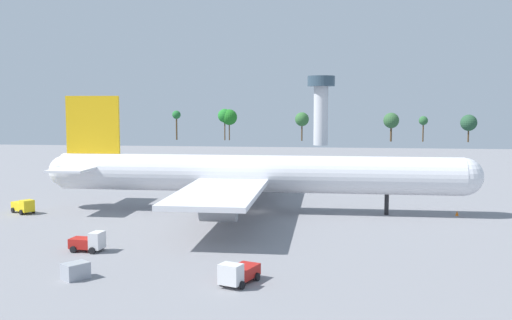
# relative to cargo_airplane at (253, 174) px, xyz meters

# --- Properties ---
(ground_plane) EXTENTS (287.93, 287.93, 0.00)m
(ground_plane) POSITION_rel_cargo_airplane_xyz_m (0.47, 0.00, -6.27)
(ground_plane) COLOR gray
(cargo_airplane) EXTENTS (71.98, 57.34, 19.18)m
(cargo_airplane) POSITION_rel_cargo_airplane_xyz_m (0.00, 0.00, 0.00)
(cargo_airplane) COLOR silver
(cargo_airplane) RESTS_ON ground_plane
(pushback_tractor) EXTENTS (4.04, 4.38, 2.02)m
(pushback_tractor) POSITION_rel_cargo_airplane_xyz_m (-8.07, 26.44, -5.18)
(pushback_tractor) COLOR #2D5193
(pushback_tractor) RESTS_ON ground_plane
(baggage_tug) EXTENTS (4.60, 2.92, 2.45)m
(baggage_tug) POSITION_rel_cargo_airplane_xyz_m (30.66, 28.92, -5.07)
(baggage_tug) COLOR #333338
(baggage_tug) RESTS_ON ground_plane
(catering_truck) EXTENTS (4.83, 4.17, 2.31)m
(catering_truck) POSITION_rel_cargo_airplane_xyz_m (-37.19, -5.93, -5.11)
(catering_truck) COLOR yellow
(catering_truck) RESTS_ON ground_plane
(cargo_loader) EXTENTS (3.84, 5.54, 2.39)m
(cargo_loader) POSITION_rel_cargo_airplane_xyz_m (3.54, -39.33, -5.14)
(cargo_loader) COLOR silver
(cargo_loader) RESTS_ON ground_plane
(maintenance_van) EXTENTS (4.24, 2.88, 2.45)m
(maintenance_van) POSITION_rel_cargo_airplane_xyz_m (-16.49, -28.64, -5.12)
(maintenance_van) COLOR silver
(maintenance_van) RESTS_ON ground_plane
(cargo_container_fore) EXTENTS (2.95, 3.09, 1.68)m
(cargo_container_fore) POSITION_rel_cargo_airplane_xyz_m (-13.31, -39.64, -5.43)
(cargo_container_fore) COLOR #999EA8
(cargo_container_fore) RESTS_ON ground_plane
(safety_cone_nose) EXTENTS (0.55, 0.55, 0.79)m
(safety_cone_nose) POSITION_rel_cargo_airplane_xyz_m (32.86, 0.48, -5.88)
(safety_cone_nose) COLOR orange
(safety_cone_nose) RESTS_ON ground_plane
(control_tower) EXTENTS (11.54, 11.54, 29.25)m
(control_tower) POSITION_rel_cargo_airplane_xyz_m (8.80, 157.04, 11.83)
(control_tower) COLOR silver
(control_tower) RESTS_ON ground_plane
(tree_line_backdrop) EXTENTS (142.78, 7.59, 15.10)m
(tree_line_backdrop) POSITION_rel_cargo_airplane_xyz_m (10.43, 185.04, 3.97)
(tree_line_backdrop) COLOR #51381E
(tree_line_backdrop) RESTS_ON ground_plane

